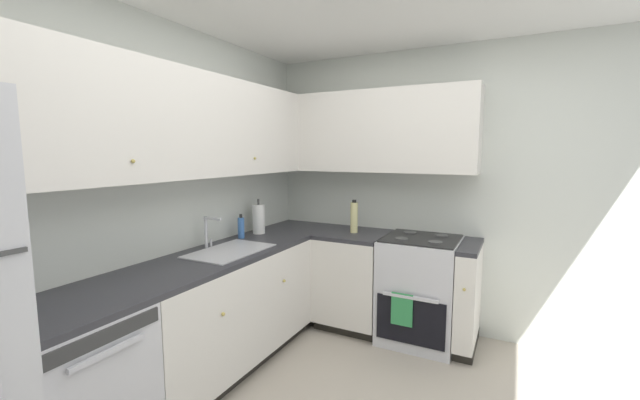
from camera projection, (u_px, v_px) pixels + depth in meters
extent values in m
cube|color=silver|center=(136.00, 207.00, 2.54)|extent=(3.78, 0.05, 2.51)
cube|color=silver|center=(453.00, 193.00, 3.41)|extent=(0.05, 3.49, 2.51)
cube|color=silver|center=(72.00, 395.00, 1.91)|extent=(0.60, 0.60, 0.85)
cube|color=#333333|center=(106.00, 336.00, 1.72)|extent=(0.55, 0.01, 0.07)
cube|color=silver|center=(109.00, 352.00, 1.73)|extent=(0.36, 0.02, 0.02)
cube|color=silver|center=(223.00, 307.00, 2.88)|extent=(1.60, 0.60, 0.76)
cube|color=black|center=(222.00, 360.00, 2.95)|extent=(1.60, 0.54, 0.09)
sphere|color=tan|center=(223.00, 314.00, 2.41)|extent=(0.02, 0.02, 0.02)
sphere|color=tan|center=(284.00, 281.00, 3.03)|extent=(0.02, 0.02, 0.02)
cube|color=#2D2D33|center=(222.00, 255.00, 2.83)|extent=(2.81, 0.60, 0.03)
cube|color=silver|center=(353.00, 276.00, 3.58)|extent=(0.60, 0.58, 0.76)
cube|color=black|center=(354.00, 319.00, 3.66)|extent=(0.54, 0.58, 0.09)
cube|color=silver|center=(468.00, 294.00, 3.13)|extent=(0.60, 0.15, 0.76)
cube|color=black|center=(466.00, 343.00, 3.21)|extent=(0.54, 0.15, 0.09)
sphere|color=tan|center=(464.00, 290.00, 2.84)|extent=(0.02, 0.02, 0.02)
cube|color=#2D2D33|center=(354.00, 234.00, 3.54)|extent=(0.60, 0.58, 0.03)
cube|color=#2D2D33|center=(471.00, 246.00, 3.08)|extent=(0.60, 0.15, 0.03)
cube|color=silver|center=(420.00, 289.00, 3.33)|extent=(0.64, 0.62, 0.88)
cube|color=black|center=(410.00, 321.00, 3.06)|extent=(0.02, 0.55, 0.37)
cube|color=silver|center=(410.00, 297.00, 3.02)|extent=(0.02, 0.43, 0.02)
cube|color=black|center=(422.00, 238.00, 3.27)|extent=(0.59, 0.60, 0.01)
cube|color=silver|center=(430.00, 224.00, 3.54)|extent=(0.03, 0.60, 0.15)
cylinder|color=#4C4C4C|center=(435.00, 242.00, 3.09)|extent=(0.11, 0.11, 0.01)
cylinder|color=#4C4C4C|center=(401.00, 239.00, 3.21)|extent=(0.11, 0.11, 0.01)
cylinder|color=#4C4C4C|center=(441.00, 235.00, 3.34)|extent=(0.11, 0.11, 0.01)
cylinder|color=#4C4C4C|center=(410.00, 232.00, 3.46)|extent=(0.11, 0.11, 0.01)
cube|color=#338C4C|center=(402.00, 310.00, 3.06)|extent=(0.02, 0.17, 0.26)
cube|color=silver|center=(185.00, 125.00, 2.64)|extent=(2.49, 0.32, 0.72)
sphere|color=tan|center=(133.00, 161.00, 2.11)|extent=(0.02, 0.02, 0.02)
sphere|color=tan|center=(255.00, 158.00, 3.07)|extent=(0.02, 0.02, 0.02)
cube|color=silver|center=(368.00, 132.00, 3.52)|extent=(0.32, 1.91, 0.72)
cube|color=#B7B7BC|center=(230.00, 251.00, 2.86)|extent=(0.63, 0.40, 0.01)
cube|color=gray|center=(230.00, 257.00, 2.87)|extent=(0.58, 0.36, 0.09)
cube|color=#99999E|center=(230.00, 255.00, 2.87)|extent=(0.02, 0.35, 0.06)
cylinder|color=silver|center=(206.00, 232.00, 2.95)|extent=(0.02, 0.02, 0.24)
cylinder|color=silver|center=(213.00, 219.00, 2.91)|extent=(0.02, 0.15, 0.02)
cylinder|color=silver|center=(211.00, 243.00, 3.01)|extent=(0.02, 0.02, 0.06)
cylinder|color=#3F72BF|center=(241.00, 228.00, 3.30)|extent=(0.05, 0.05, 0.18)
cylinder|color=#262626|center=(241.00, 216.00, 3.29)|extent=(0.02, 0.02, 0.03)
cylinder|color=white|center=(259.00, 219.00, 3.48)|extent=(0.11, 0.11, 0.26)
cylinder|color=#3F3F3F|center=(259.00, 217.00, 3.48)|extent=(0.02, 0.02, 0.32)
cylinder|color=beige|center=(354.00, 218.00, 3.52)|extent=(0.07, 0.07, 0.28)
cylinder|color=black|center=(354.00, 201.00, 3.50)|extent=(0.04, 0.04, 0.02)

